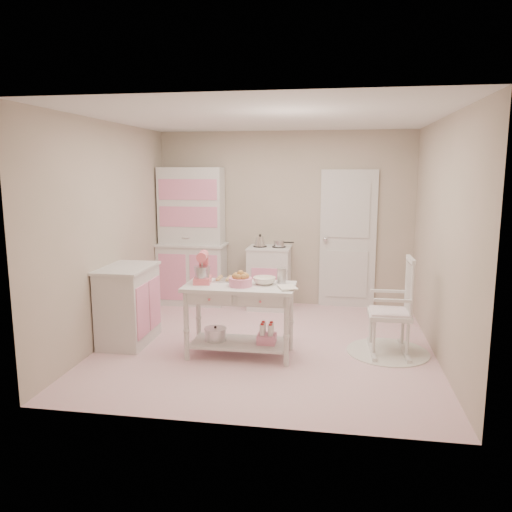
{
  "coord_description": "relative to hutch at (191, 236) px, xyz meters",
  "views": [
    {
      "loc": [
        0.78,
        -5.57,
        2.04
      ],
      "look_at": [
        -0.15,
        0.13,
        1.04
      ],
      "focal_mm": 35.0,
      "sensor_mm": 36.0,
      "label": 1
    }
  ],
  "objects": [
    {
      "name": "room_shell",
      "position": [
        1.39,
        -1.66,
        0.61
      ],
      "size": [
        3.84,
        3.84,
        2.62
      ],
      "color": "pink",
      "rests_on": "ground"
    },
    {
      "name": "door",
      "position": [
        2.34,
        0.21,
        -0.02
      ],
      "size": [
        0.82,
        0.05,
        2.04
      ],
      "primitive_type": "cube",
      "color": "silver",
      "rests_on": "ground"
    },
    {
      "name": "hutch",
      "position": [
        0.0,
        0.0,
        0.0
      ],
      "size": [
        1.06,
        0.5,
        2.08
      ],
      "primitive_type": "cube",
      "color": "silver",
      "rests_on": "ground"
    },
    {
      "name": "stove",
      "position": [
        1.2,
        -0.05,
        -0.58
      ],
      "size": [
        0.62,
        0.57,
        0.92
      ],
      "primitive_type": "cube",
      "color": "silver",
      "rests_on": "ground"
    },
    {
      "name": "base_cabinet",
      "position": [
        -0.24,
        -1.83,
        -0.58
      ],
      "size": [
        0.54,
        0.84,
        0.92
      ],
      "primitive_type": "cube",
      "color": "silver",
      "rests_on": "ground"
    },
    {
      "name": "lace_rug",
      "position": [
        2.78,
        -1.69,
        -1.03
      ],
      "size": [
        0.92,
        0.92,
        0.01
      ],
      "primitive_type": "cylinder",
      "color": "white",
      "rests_on": "ground"
    },
    {
      "name": "rocking_chair",
      "position": [
        2.78,
        -1.69,
        -0.49
      ],
      "size": [
        0.5,
        0.73,
        1.1
      ],
      "primitive_type": "cube",
      "rotation": [
        0.0,
        0.0,
        0.03
      ],
      "color": "silver",
      "rests_on": "ground"
    },
    {
      "name": "work_table",
      "position": [
        1.14,
        -2.03,
        -0.64
      ],
      "size": [
        1.2,
        0.6,
        0.8
      ],
      "primitive_type": "cube",
      "color": "silver",
      "rests_on": "ground"
    },
    {
      "name": "stand_mixer",
      "position": [
        0.72,
        -2.01,
        -0.07
      ],
      "size": [
        0.23,
        0.3,
        0.34
      ],
      "primitive_type": "cube",
      "rotation": [
        0.0,
        0.0,
        0.12
      ],
      "color": "#FB6A78",
      "rests_on": "work_table"
    },
    {
      "name": "cookie_tray",
      "position": [
        0.99,
        -1.85,
        -0.23
      ],
      "size": [
        0.34,
        0.24,
        0.02
      ],
      "primitive_type": "cube",
      "color": "silver",
      "rests_on": "work_table"
    },
    {
      "name": "bread_basket",
      "position": [
        1.16,
        -2.08,
        -0.19
      ],
      "size": [
        0.25,
        0.25,
        0.09
      ],
      "primitive_type": "cylinder",
      "color": "pink",
      "rests_on": "work_table"
    },
    {
      "name": "mixing_bowl",
      "position": [
        1.4,
        -1.95,
        -0.2
      ],
      "size": [
        0.25,
        0.25,
        0.08
      ],
      "primitive_type": "imported",
      "color": "white",
      "rests_on": "work_table"
    },
    {
      "name": "metal_pitcher",
      "position": [
        1.58,
        -1.87,
        -0.16
      ],
      "size": [
        0.1,
        0.1,
        0.17
      ],
      "primitive_type": "cylinder",
      "color": "silver",
      "rests_on": "work_table"
    },
    {
      "name": "recipe_book",
      "position": [
        1.59,
        -2.15,
        -0.23
      ],
      "size": [
        0.24,
        0.28,
        0.02
      ],
      "primitive_type": "imported",
      "rotation": [
        0.0,
        0.0,
        0.34
      ],
      "color": "white",
      "rests_on": "work_table"
    }
  ]
}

